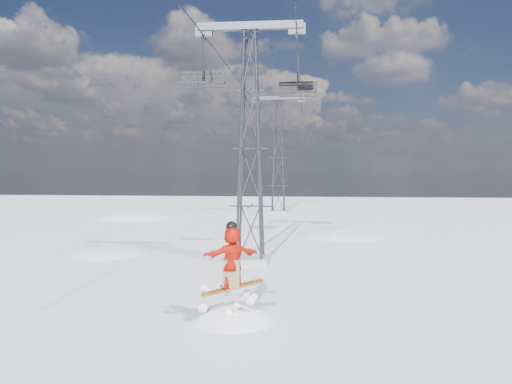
% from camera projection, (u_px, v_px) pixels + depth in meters
% --- Properties ---
extents(ground, '(120.00, 120.00, 0.00)m').
position_uv_depth(ground, '(199.00, 310.00, 16.15)').
color(ground, white).
rests_on(ground, ground).
extents(snow_terrain, '(39.00, 37.00, 22.00)m').
position_uv_depth(snow_terrain, '(197.00, 352.00, 38.23)').
color(snow_terrain, white).
rests_on(snow_terrain, ground).
extents(lift_tower_near, '(5.20, 1.80, 11.43)m').
position_uv_depth(lift_tower_near, '(250.00, 149.00, 23.73)').
color(lift_tower_near, '#999999').
rests_on(lift_tower_near, ground).
extents(lift_tower_far, '(5.20, 1.80, 11.43)m').
position_uv_depth(lift_tower_far, '(278.00, 158.00, 48.58)').
color(lift_tower_far, '#999999').
rests_on(lift_tower_far, ground).
extents(haul_cables, '(4.46, 51.00, 0.06)m').
position_uv_depth(haul_cables, '(268.00, 78.00, 34.88)').
color(haul_cables, black).
rests_on(haul_cables, ground).
extents(snowboarder_jump, '(4.40, 4.40, 6.98)m').
position_uv_depth(snowboarder_jump, '(234.00, 371.00, 15.25)').
color(snowboarder_jump, white).
rests_on(snowboarder_jump, ground).
extents(lift_chair_near, '(2.06, 0.59, 2.56)m').
position_uv_depth(lift_chair_near, '(203.00, 78.00, 23.49)').
color(lift_chair_near, black).
rests_on(lift_chair_near, ground).
extents(lift_chair_mid, '(2.05, 0.59, 2.54)m').
position_uv_depth(lift_chair_mid, '(298.00, 88.00, 26.47)').
color(lift_chair_mid, black).
rests_on(lift_chair_mid, ground).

